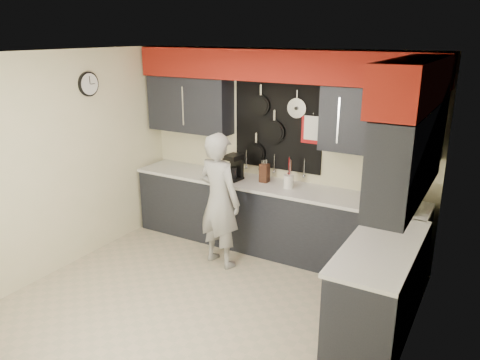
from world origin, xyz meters
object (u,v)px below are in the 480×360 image
Objects in this scene: utensil_crock at (289,181)px; knife_block at (264,173)px; person at (219,200)px; coffee_maker at (235,166)px; microwave at (395,197)px.

knife_block is at bearing 169.81° from utensil_crock.
person is (-0.26, -0.70, -0.20)m from knife_block.
coffee_maker is at bearing -177.84° from utensil_crock.
knife_block is at bearing 21.73° from coffee_maker.
knife_block is 0.38m from utensil_crock.
utensil_crock is 0.10× the size of person.
utensil_crock is at bearing -123.20° from person.
knife_block is (-1.68, 0.13, -0.01)m from microwave.
knife_block is 0.41m from coffee_maker.
coffee_maker is 0.67m from person.
knife_block is 0.77m from person.
knife_block is 0.70× the size of coffee_maker.
utensil_crock is (-1.30, 0.07, -0.05)m from microwave.
coffee_maker is (-2.07, 0.04, 0.05)m from microwave.
utensil_crock is at bearing -10.69° from knife_block.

